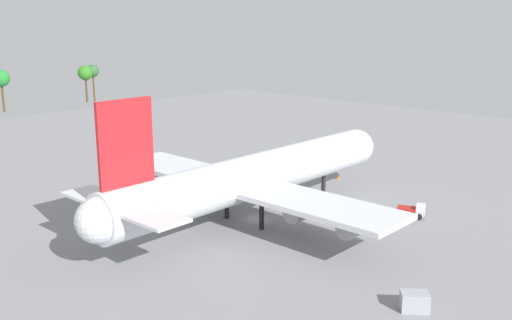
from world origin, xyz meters
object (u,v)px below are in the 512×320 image
Objects in this scene: cargo_airplane at (255,176)px; safety_cone_nose at (338,178)px; cargo_container_fore at (415,301)px; maintenance_van at (412,210)px.

safety_cone_nose is at bearing 7.70° from cargo_airplane.
cargo_airplane is at bearing -172.30° from safety_cone_nose.
cargo_container_fore is 49.26m from safety_cone_nose.
cargo_airplane reaches higher than safety_cone_nose.
maintenance_van is at bearing -44.74° from cargo_airplane.
cargo_airplane is 17.32× the size of cargo_container_fore.
safety_cone_nose is at bearing 64.39° from maintenance_van.
safety_cone_nose is (26.35, 3.56, -6.26)m from cargo_airplane.
cargo_container_fore is at bearing -136.25° from safety_cone_nose.
cargo_airplane is 24.18m from maintenance_van.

